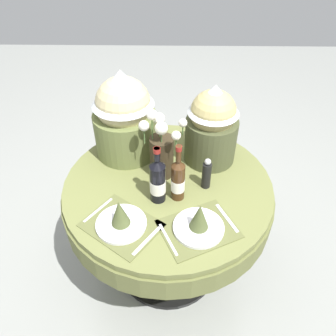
% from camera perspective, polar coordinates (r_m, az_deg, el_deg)
% --- Properties ---
extents(ground, '(8.00, 8.00, 0.00)m').
position_cam_1_polar(ground, '(2.39, -0.01, -15.89)').
color(ground, gray).
extents(dining_table, '(1.15, 1.15, 0.76)m').
position_cam_1_polar(dining_table, '(1.90, -0.01, -5.49)').
color(dining_table, olive).
rests_on(dining_table, ground).
extents(place_setting_left, '(0.43, 0.41, 0.16)m').
position_cam_1_polar(place_setting_left, '(1.58, -8.08, -8.57)').
color(place_setting_left, brown).
rests_on(place_setting_left, dining_table).
extents(place_setting_right, '(0.42, 0.38, 0.16)m').
position_cam_1_polar(place_setting_right, '(1.56, 5.30, -9.23)').
color(place_setting_right, brown).
rests_on(place_setting_right, dining_table).
extents(flower_vase, '(0.24, 0.18, 0.41)m').
position_cam_1_polar(flower_vase, '(1.75, -1.13, 3.01)').
color(flower_vase, '#332819').
rests_on(flower_vase, dining_table).
extents(wine_bottle_left, '(0.07, 0.07, 0.32)m').
position_cam_1_polar(wine_bottle_left, '(1.65, 1.71, -1.96)').
color(wine_bottle_left, '#422814').
rests_on(wine_bottle_left, dining_table).
extents(wine_bottle_centre, '(0.08, 0.08, 0.32)m').
position_cam_1_polar(wine_bottle_centre, '(1.63, -1.77, -2.15)').
color(wine_bottle_centre, black).
rests_on(wine_bottle_centre, dining_table).
extents(pepper_mill, '(0.05, 0.05, 0.18)m').
position_cam_1_polar(pepper_mill, '(1.74, 6.59, -1.05)').
color(pepper_mill, black).
rests_on(pepper_mill, dining_table).
extents(gift_tub_back_left, '(0.36, 0.36, 0.52)m').
position_cam_1_polar(gift_tub_back_left, '(1.88, -7.53, 9.45)').
color(gift_tub_back_left, olive).
rests_on(gift_tub_back_left, dining_table).
extents(gift_tub_back_right, '(0.29, 0.29, 0.47)m').
position_cam_1_polar(gift_tub_back_right, '(1.84, 7.56, 7.80)').
color(gift_tub_back_right, '#474C2D').
rests_on(gift_tub_back_right, dining_table).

